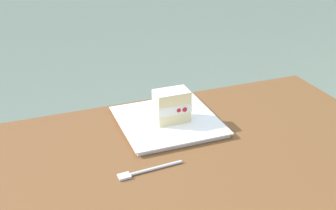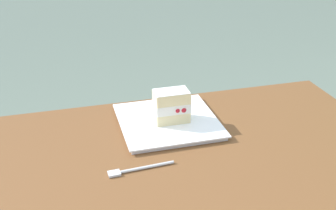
% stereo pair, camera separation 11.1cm
% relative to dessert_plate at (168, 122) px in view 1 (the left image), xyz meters
% --- Properties ---
extents(dessert_plate, '(0.29, 0.29, 0.02)m').
position_rel_dessert_plate_xyz_m(dessert_plate, '(0.00, 0.00, 0.00)').
color(dessert_plate, white).
rests_on(dessert_plate, patio_table).
extents(cake_slice, '(0.10, 0.07, 0.10)m').
position_rel_dessert_plate_xyz_m(cake_slice, '(0.01, -0.01, 0.06)').
color(cake_slice, beige).
rests_on(cake_slice, dessert_plate).
extents(dessert_fork, '(0.17, 0.03, 0.01)m').
position_rel_dessert_plate_xyz_m(dessert_fork, '(-0.14, -0.21, -0.00)').
color(dessert_fork, silver).
rests_on(dessert_fork, patio_table).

